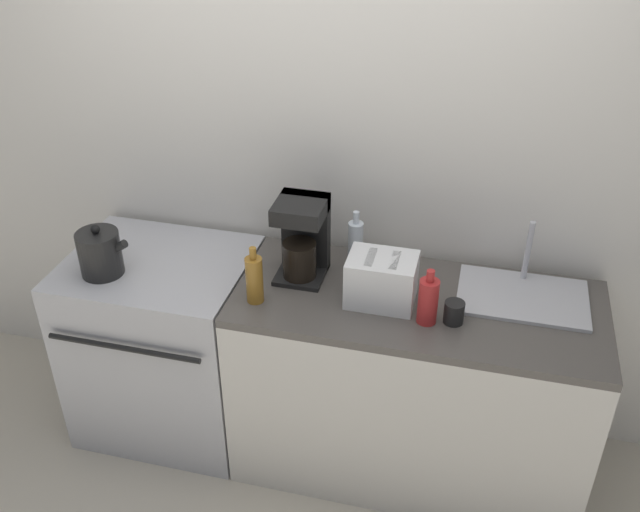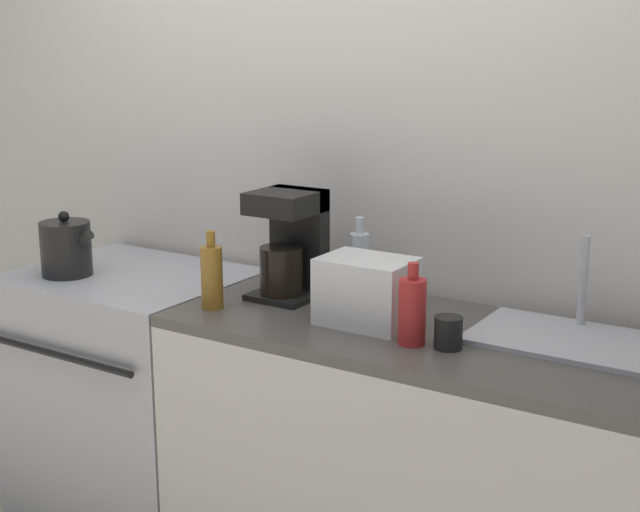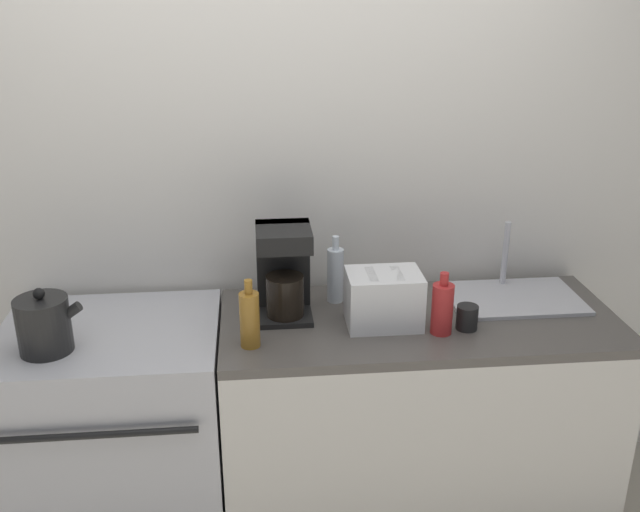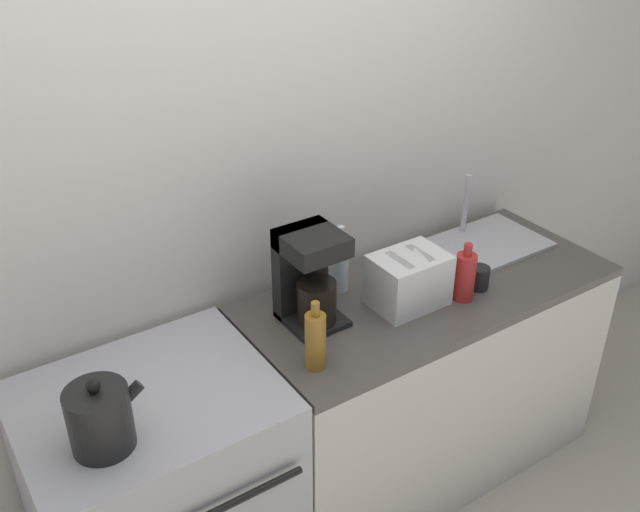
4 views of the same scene
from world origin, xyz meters
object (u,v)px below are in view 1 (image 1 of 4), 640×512
kettle (100,253)px  cup_black (454,312)px  coffee_maker (302,236)px  bottle_red (428,301)px  stove (167,342)px  bottle_amber (254,279)px  toaster (382,280)px  bottle_clear (355,244)px

kettle → cup_black: (1.47, 0.02, -0.05)m
kettle → coffee_maker: size_ratio=0.66×
bottle_red → cup_black: 0.12m
stove → bottle_amber: size_ratio=3.68×
bottle_amber → toaster: bearing=14.1°
bottle_clear → cup_black: 0.54m
cup_black → stove: bearing=175.1°
stove → bottle_clear: size_ratio=3.38×
coffee_maker → cup_black: coffee_maker is taller
kettle → bottle_clear: bottle_clear is taller
coffee_maker → bottle_amber: coffee_maker is taller
toaster → bottle_amber: bearing=-165.9°
cup_black → bottle_red: bearing=-168.1°
bottle_amber → cup_black: 0.79m
bottle_clear → stove: bearing=-168.4°
toaster → coffee_maker: size_ratio=0.76×
kettle → bottle_red: bearing=-0.1°
stove → cup_black: 1.39m
coffee_maker → bottle_red: coffee_maker is taller
stove → kettle: 0.59m
stove → bottle_amber: bearing=-17.7°
coffee_maker → bottle_clear: size_ratio=1.31×
toaster → kettle: bearing=-175.7°
stove → bottle_red: 1.32m
stove → bottle_red: bottle_red is taller
toaster → coffee_maker: (-0.36, 0.12, 0.08)m
toaster → bottle_clear: bottle_clear is taller
bottle_amber → kettle: bearing=177.2°
bottle_amber → bottle_clear: bearing=45.4°
cup_black → bottle_amber: bearing=-176.1°
kettle → coffee_maker: 0.85m
toaster → cup_black: 0.31m
stove → cup_black: size_ratio=10.13×
bottle_red → bottle_clear: bearing=138.3°
coffee_maker → toaster: bearing=-18.5°
kettle → cup_black: bearing=0.8°
coffee_maker → cup_black: 0.69m
stove → toaster: toaster is taller
coffee_maker → cup_black: (0.65, -0.19, -0.14)m
stove → kettle: kettle is taller
stove → kettle: bearing=-142.8°
bottle_amber → cup_black: (0.78, 0.05, -0.06)m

